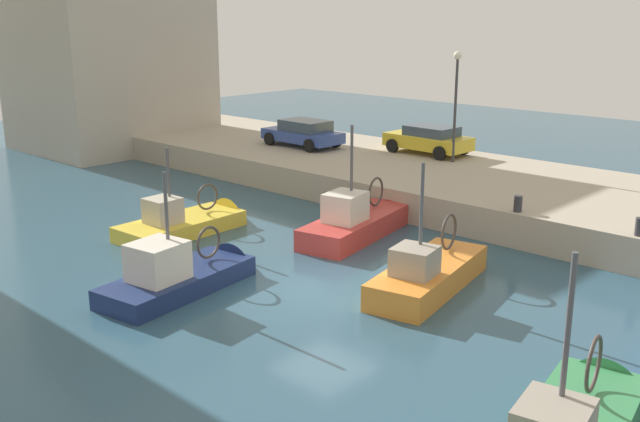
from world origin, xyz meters
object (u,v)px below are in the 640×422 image
Objects in this scene: fishing_boat_orange at (432,282)px; fishing_boat_red at (360,230)px; quay_streetlamp at (456,88)px; fishing_boat_navy at (187,282)px; mooring_bollard_mid at (640,227)px; parked_car_blue at (303,133)px; fishing_boat_yellow at (191,228)px; mooring_bollard_north at (518,204)px; parked_car_yellow at (429,139)px.

fishing_boat_orange is 5.38m from fishing_boat_red.
quay_streetlamp is (10.68, 6.34, 4.35)m from fishing_boat_orange.
mooring_bollard_mid is (9.97, -8.98, 1.30)m from fishing_boat_navy.
fishing_boat_red reaches higher than parked_car_blue.
mooring_bollard_mid is (2.58, -8.69, 1.33)m from fishing_boat_red.
fishing_boat_red is at bearing -125.42° from parked_car_blue.
quay_streetlamp reaches higher than fishing_boat_orange.
fishing_boat_orange is 9.65m from fishing_boat_yellow.
parked_car_blue is (6.49, 9.12, 1.74)m from fishing_boat_red.
fishing_boat_orange is 1.25× the size of quay_streetlamp.
fishing_boat_navy is 11.22m from mooring_bollard_north.
fishing_boat_yellow is at bearing 174.39° from parked_car_yellow.
fishing_boat_navy is at bearing -147.51° from parked_car_blue.
fishing_boat_red is 1.52× the size of parked_car_yellow.
fishing_boat_orange is 1.06× the size of fishing_boat_navy.
parked_car_blue is at bearing 54.58° from fishing_boat_red.
fishing_boat_yellow reaches higher than parked_car_yellow.
fishing_boat_orange is at bearing -45.82° from fishing_boat_navy.
quay_streetlamp reaches higher than mooring_bollard_mid.
fishing_boat_orange is 7.08m from fishing_boat_navy.
mooring_bollard_mid is (6.41, -13.45, 1.37)m from fishing_boat_yellow.
quay_streetlamp reaches higher than parked_car_blue.
mooring_bollard_north is (2.58, -4.69, 1.33)m from fishing_boat_red.
parked_car_yellow is at bearing 20.88° from fishing_boat_red.
parked_car_blue is at bearing 102.97° from quay_streetlamp.
quay_streetlamp is (5.65, 6.24, 2.98)m from mooring_bollard_north.
fishing_boat_yellow reaches higher than mooring_bollard_mid.
fishing_boat_red is 11.32× the size of mooring_bollard_mid.
parked_car_blue is at bearing 115.15° from parked_car_yellow.
fishing_boat_yellow is 6.11m from fishing_boat_red.
fishing_boat_navy is 10.32× the size of mooring_bollard_north.
mooring_bollard_north is at bearing -128.70° from parked_car_yellow.
fishing_boat_yellow is 11.50m from mooring_bollard_north.
fishing_boat_red reaches higher than mooring_bollard_north.
fishing_boat_yellow is 0.96× the size of fishing_boat_navy.
mooring_bollard_mid is at bearing -118.28° from parked_car_yellow.
fishing_boat_orange reaches higher than fishing_boat_yellow.
fishing_boat_yellow is at bearing 165.08° from quay_streetlamp.
fishing_boat_red is 9.93m from parked_car_yellow.
fishing_boat_red reaches higher than mooring_bollard_mid.
mooring_bollard_north is at bearing -132.18° from quay_streetlamp.
fishing_boat_navy is 16.91m from parked_car_yellow.
fishing_boat_navy is (-4.94, 5.08, 0.07)m from fishing_boat_orange.
mooring_bollard_north is 0.11× the size of quay_streetlamp.
parked_car_blue is at bearing 77.64° from mooring_bollard_mid.
quay_streetlamp is at bearing 61.10° from mooring_bollard_mid.
fishing_boat_yellow is at bearing 115.49° from mooring_bollard_mid.
fishing_boat_red is at bearing -2.22° from fishing_boat_navy.
parked_car_yellow reaches higher than mooring_bollard_north.
fishing_boat_red is 11.32× the size of mooring_bollard_north.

